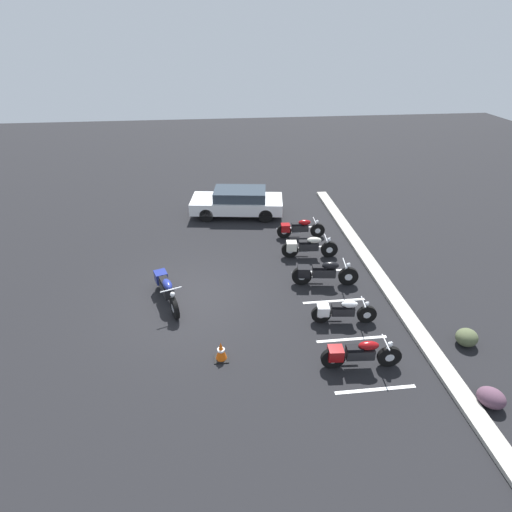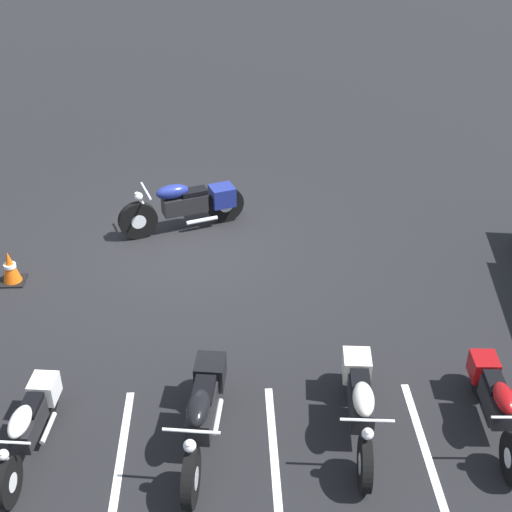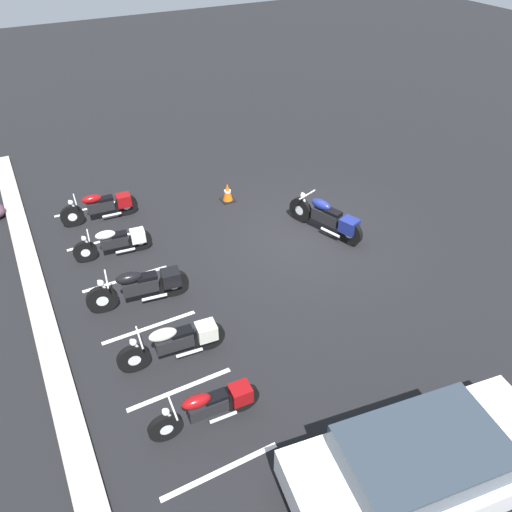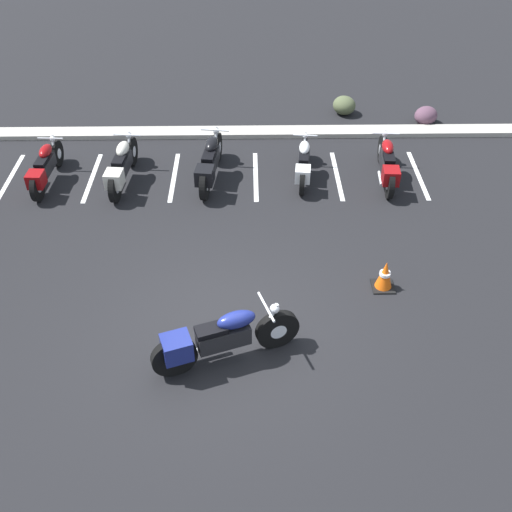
% 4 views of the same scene
% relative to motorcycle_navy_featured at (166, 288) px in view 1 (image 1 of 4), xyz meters
% --- Properties ---
extents(ground, '(60.00, 60.00, 0.00)m').
position_rel_motorcycle_navy_featured_xyz_m(ground, '(0.04, 0.65, -0.50)').
color(ground, black).
extents(motorcycle_navy_featured, '(2.31, 1.05, 0.95)m').
position_rel_motorcycle_navy_featured_xyz_m(motorcycle_navy_featured, '(0.00, 0.00, 0.00)').
color(motorcycle_navy_featured, black).
rests_on(motorcycle_navy_featured, ground).
extents(parked_bike_0, '(0.58, 2.07, 0.81)m').
position_rel_motorcycle_navy_featured_xyz_m(parked_bike_0, '(-4.04, 5.24, -0.07)').
color(parked_bike_0, black).
rests_on(parked_bike_0, ground).
extents(parked_bike_1, '(0.62, 2.21, 0.87)m').
position_rel_motorcycle_navy_featured_xyz_m(parked_bike_1, '(-2.33, 5.22, -0.04)').
color(parked_bike_1, black).
rests_on(parked_bike_1, ground).
extents(parked_bike_2, '(0.72, 2.32, 0.91)m').
position_rel_motorcycle_navy_featured_xyz_m(parked_bike_2, '(-0.38, 5.31, -0.02)').
color(parked_bike_2, black).
rests_on(parked_bike_2, ground).
extents(parked_bike_3, '(0.59, 1.99, 0.78)m').
position_rel_motorcycle_navy_featured_xyz_m(parked_bike_3, '(1.71, 5.37, -0.09)').
color(parked_bike_3, black).
rests_on(parked_bike_3, ground).
extents(parked_bike_4, '(0.61, 2.16, 0.85)m').
position_rel_motorcycle_navy_featured_xyz_m(parked_bike_4, '(3.57, 5.26, -0.05)').
color(parked_bike_4, black).
rests_on(parked_bike_4, ground).
extents(car_white, '(2.37, 4.50, 1.29)m').
position_rel_motorcycle_navy_featured_xyz_m(car_white, '(-6.70, 2.83, 0.18)').
color(car_white, black).
rests_on(car_white, ground).
extents(concrete_curb, '(18.00, 0.50, 0.12)m').
position_rel_motorcycle_navy_featured_xyz_m(concrete_curb, '(0.04, 7.53, -0.44)').
color(concrete_curb, '#A8A399').
rests_on(concrete_curb, ground).
extents(landscape_rock_0, '(0.83, 0.85, 0.48)m').
position_rel_motorcycle_navy_featured_xyz_m(landscape_rock_0, '(3.07, 8.67, -0.26)').
color(landscape_rock_0, '#4D5638').
rests_on(landscape_rock_0, ground).
extents(landscape_rock_1, '(0.85, 0.85, 0.46)m').
position_rel_motorcycle_navy_featured_xyz_m(landscape_rock_1, '(5.13, 8.06, -0.27)').
color(landscape_rock_1, '#573A4B').
rests_on(landscape_rock_1, ground).
extents(traffic_cone, '(0.40, 0.40, 0.58)m').
position_rel_motorcycle_navy_featured_xyz_m(traffic_cone, '(2.89, 1.68, -0.23)').
color(traffic_cone, black).
rests_on(traffic_cone, ground).
extents(stall_line_0, '(0.10, 2.10, 0.00)m').
position_rel_motorcycle_navy_featured_xyz_m(stall_line_0, '(-4.99, 5.50, -0.50)').
color(stall_line_0, white).
rests_on(stall_line_0, ground).
extents(stall_line_1, '(0.10, 2.10, 0.00)m').
position_rel_motorcycle_navy_featured_xyz_m(stall_line_1, '(-3.11, 5.50, -0.50)').
color(stall_line_1, white).
rests_on(stall_line_1, ground).
extents(stall_line_2, '(0.10, 2.10, 0.00)m').
position_rel_motorcycle_navy_featured_xyz_m(stall_line_2, '(-1.24, 5.50, -0.50)').
color(stall_line_2, white).
rests_on(stall_line_2, ground).
extents(stall_line_3, '(0.10, 2.10, 0.00)m').
position_rel_motorcycle_navy_featured_xyz_m(stall_line_3, '(0.64, 5.50, -0.50)').
color(stall_line_3, white).
rests_on(stall_line_3, ground).
extents(stall_line_4, '(0.10, 2.10, 0.00)m').
position_rel_motorcycle_navy_featured_xyz_m(stall_line_4, '(2.52, 5.50, -0.50)').
color(stall_line_4, white).
rests_on(stall_line_4, ground).
extents(stall_line_5, '(0.10, 2.10, 0.00)m').
position_rel_motorcycle_navy_featured_xyz_m(stall_line_5, '(4.40, 5.50, -0.50)').
color(stall_line_5, white).
rests_on(stall_line_5, ground).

